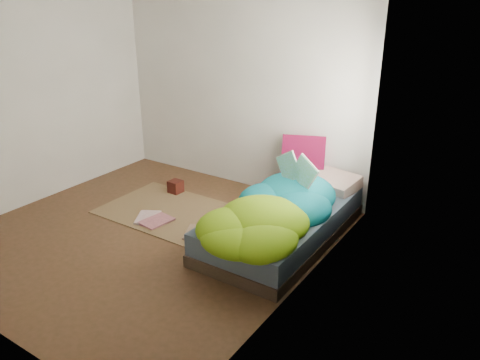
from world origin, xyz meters
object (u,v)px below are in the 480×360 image
at_px(bed, 282,223).
at_px(wooden_box, 176,187).
at_px(pillow_magenta, 303,157).
at_px(open_book, 296,161).
at_px(floor_book_a, 137,217).
at_px(floor_book_b, 149,218).

xyz_separation_m(bed, wooden_box, (-1.69, 0.28, -0.08)).
bearing_deg(pillow_magenta, open_book, -91.09).
bearing_deg(floor_book_a, floor_book_b, -5.11).
bearing_deg(open_book, bed, -88.74).
bearing_deg(wooden_box, floor_book_b, -71.35).
bearing_deg(open_book, floor_book_a, -141.23).
relative_size(wooden_box, floor_book_b, 0.45).
bearing_deg(wooden_box, bed, -9.47).
relative_size(open_book, floor_book_a, 1.36).
distance_m(floor_book_a, floor_book_b, 0.14).
height_order(bed, open_book, open_book).
distance_m(bed, floor_book_b, 1.52).
xyz_separation_m(pillow_magenta, floor_book_b, (-1.21, -1.37, -0.56)).
height_order(pillow_magenta, open_book, open_book).
relative_size(bed, floor_book_b, 5.83).
bearing_deg(open_book, floor_book_b, -141.35).
relative_size(pillow_magenta, open_book, 1.11).
xyz_separation_m(bed, floor_book_a, (-1.57, -0.52, -0.14)).
bearing_deg(wooden_box, pillow_magenta, 22.93).
bearing_deg(pillow_magenta, floor_book_b, -152.98).
bearing_deg(bed, floor_book_a, -161.53).
distance_m(bed, pillow_magenta, 1.02).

